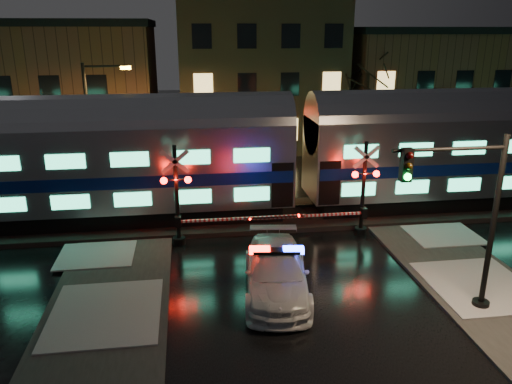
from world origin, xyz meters
TOP-DOWN VIEW (x-y plane):
  - ground at (0.00, 0.00)m, footprint 120.00×120.00m
  - ballast at (0.00, 5.00)m, footprint 90.00×4.20m
  - sidewalk_left at (-6.50, -6.00)m, footprint 4.00×20.00m
  - building_left at (-13.00, 22.00)m, footprint 14.00×10.00m
  - building_mid at (2.00, 22.50)m, footprint 12.00×11.00m
  - building_right at (15.00, 22.00)m, footprint 12.00×10.00m
  - train at (1.64, 5.00)m, footprint 51.00×3.12m
  - police_car at (-0.76, -2.24)m, footprint 2.84×5.60m
  - crossing_signal_right at (3.61, 2.31)m, footprint 6.04×0.67m
  - crossing_signal_left at (-3.83, 2.31)m, footprint 6.18×0.67m
  - traffic_light at (4.86, -4.30)m, footprint 3.82×0.69m
  - streetlight at (-8.43, 9.00)m, footprint 2.43×0.25m

SIDE VIEW (x-z plane):
  - ground at x=0.00m, z-range 0.00..0.00m
  - sidewalk_left at x=-6.50m, z-range 0.00..0.12m
  - ballast at x=0.00m, z-range 0.00..0.24m
  - police_car at x=-0.76m, z-range -0.08..1.65m
  - crossing_signal_right at x=3.61m, z-range -0.37..3.91m
  - crossing_signal_left at x=-3.83m, z-range -0.37..4.00m
  - traffic_light at x=4.86m, z-range 0.19..6.10m
  - train at x=1.64m, z-range 0.42..6.35m
  - streetlight at x=-8.43m, z-range 0.56..7.82m
  - building_right at x=15.00m, z-range 0.00..8.50m
  - building_left at x=-13.00m, z-range 0.00..9.00m
  - building_mid at x=2.00m, z-range 0.00..11.50m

